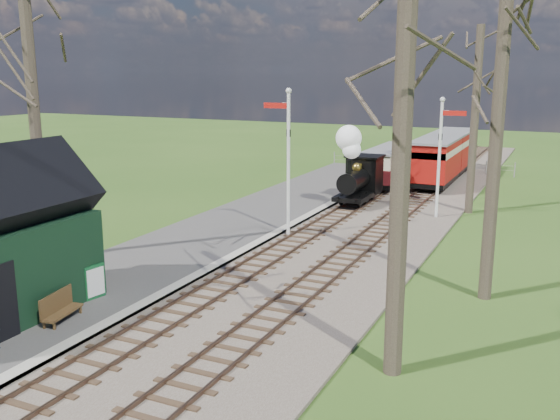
% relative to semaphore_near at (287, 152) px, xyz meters
% --- Properties ---
extents(distant_hills, '(114.40, 48.00, 22.02)m').
position_rel_semaphore_near_xyz_m(distant_hills, '(2.17, 48.38, -19.83)').
color(distant_hills, '#385B23').
rests_on(distant_hills, ground).
extents(ballast_bed, '(8.00, 60.00, 0.10)m').
position_rel_semaphore_near_xyz_m(ballast_bed, '(2.07, 6.00, -3.57)').
color(ballast_bed, brown).
rests_on(ballast_bed, ground).
extents(track_near, '(1.60, 60.00, 0.15)m').
position_rel_semaphore_near_xyz_m(track_near, '(0.77, 6.00, -3.52)').
color(track_near, brown).
rests_on(track_near, ground).
extents(track_far, '(1.60, 60.00, 0.15)m').
position_rel_semaphore_near_xyz_m(track_far, '(3.37, 6.00, -3.52)').
color(track_far, brown).
rests_on(track_far, ground).
extents(platform, '(5.00, 44.00, 0.20)m').
position_rel_semaphore_near_xyz_m(platform, '(-2.73, -2.00, -3.52)').
color(platform, '#474442').
rests_on(platform, ground).
extents(coping_strip, '(0.40, 44.00, 0.21)m').
position_rel_semaphore_near_xyz_m(coping_strip, '(-0.43, -2.00, -3.52)').
color(coping_strip, '#B2AD9E').
rests_on(coping_strip, ground).
extents(semaphore_near, '(1.22, 0.24, 6.22)m').
position_rel_semaphore_near_xyz_m(semaphore_near, '(0.00, 0.00, 0.00)').
color(semaphore_near, silver).
rests_on(semaphore_near, ground).
extents(semaphore_far, '(1.22, 0.24, 5.72)m').
position_rel_semaphore_near_xyz_m(semaphore_far, '(5.14, 6.00, -0.27)').
color(semaphore_far, silver).
rests_on(semaphore_far, ground).
extents(bare_trees, '(15.51, 22.39, 12.00)m').
position_rel_semaphore_near_xyz_m(bare_trees, '(2.10, -5.90, 1.59)').
color(bare_trees, '#382D23').
rests_on(bare_trees, ground).
extents(fence_line, '(12.60, 0.08, 1.00)m').
position_rel_semaphore_near_xyz_m(fence_line, '(1.07, 20.00, -3.07)').
color(fence_line, slate).
rests_on(fence_line, ground).
extents(locomotive, '(1.64, 3.83, 4.10)m').
position_rel_semaphore_near_xyz_m(locomotive, '(0.76, 7.14, -1.71)').
color(locomotive, black).
rests_on(locomotive, ground).
extents(coach, '(1.91, 6.56, 2.01)m').
position_rel_semaphore_near_xyz_m(coach, '(0.77, 13.20, -2.22)').
color(coach, black).
rests_on(coach, ground).
extents(red_carriage_a, '(2.27, 5.61, 2.38)m').
position_rel_semaphore_near_xyz_m(red_carriage_a, '(3.37, 13.93, -2.00)').
color(red_carriage_a, black).
rests_on(red_carriage_a, ground).
extents(red_carriage_b, '(2.27, 5.61, 2.38)m').
position_rel_semaphore_near_xyz_m(red_carriage_b, '(3.37, 19.43, -2.00)').
color(red_carriage_b, black).
rests_on(red_carriage_b, ground).
extents(sign_board, '(0.21, 0.71, 1.04)m').
position_rel_semaphore_near_xyz_m(sign_board, '(-1.98, -9.54, -2.90)').
color(sign_board, '#104C23').
rests_on(sign_board, platform).
extents(bench, '(0.63, 1.46, 0.80)m').
position_rel_semaphore_near_xyz_m(bench, '(-1.71, -11.29, -3.04)').
color(bench, '#4C351B').
rests_on(bench, platform).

